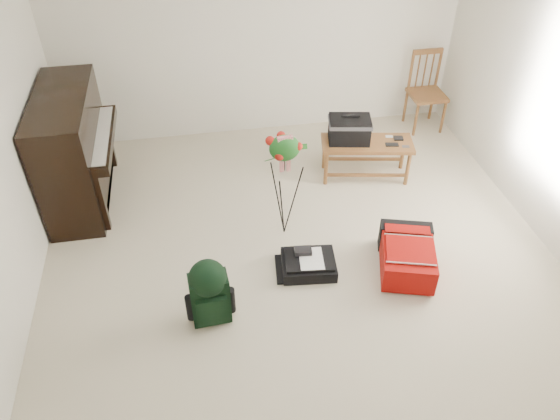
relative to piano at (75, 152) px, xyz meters
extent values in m
cube|color=beige|center=(2.19, -1.60, -0.60)|extent=(5.00, 5.50, 0.01)
cube|color=white|center=(2.19, -1.60, 1.90)|extent=(5.00, 5.50, 0.01)
cube|color=white|center=(2.19, 1.15, 0.65)|extent=(5.00, 0.04, 2.50)
cube|color=black|center=(-0.01, 0.00, 0.03)|extent=(0.55, 1.50, 1.25)
cube|color=black|center=(0.29, 0.00, 0.13)|extent=(0.28, 1.30, 0.10)
cube|color=white|center=(0.29, 0.00, 0.18)|extent=(0.22, 1.20, 0.02)
cube|color=black|center=(0.04, 0.00, -0.55)|extent=(0.45, 1.30, 0.10)
cube|color=brown|center=(3.22, -0.16, -0.15)|extent=(1.10, 0.60, 0.04)
cylinder|color=brown|center=(2.75, -0.33, -0.39)|extent=(0.05, 0.05, 0.43)
cylinder|color=brown|center=(2.75, 0.01, -0.39)|extent=(0.05, 0.05, 0.43)
cylinder|color=brown|center=(3.69, -0.33, -0.39)|extent=(0.05, 0.05, 0.43)
cylinder|color=brown|center=(3.69, 0.01, -0.39)|extent=(0.05, 0.05, 0.43)
cube|color=brown|center=(4.33, 0.80, -0.13)|extent=(0.44, 0.44, 0.04)
cylinder|color=brown|center=(4.14, 0.61, -0.37)|extent=(0.04, 0.04, 0.45)
cylinder|color=brown|center=(4.14, 0.99, -0.37)|extent=(0.04, 0.04, 0.45)
cylinder|color=brown|center=(4.52, 0.61, -0.37)|extent=(0.04, 0.04, 0.45)
cylinder|color=brown|center=(4.52, 0.99, -0.37)|extent=(0.04, 0.04, 0.45)
cube|color=brown|center=(4.33, 0.99, 0.39)|extent=(0.40, 0.04, 0.06)
cylinder|color=brown|center=(4.14, 0.99, 0.14)|extent=(0.04, 0.04, 0.55)
cylinder|color=brown|center=(4.52, 0.99, 0.14)|extent=(0.04, 0.04, 0.55)
cube|color=#AB0F07|center=(3.16, -1.73, -0.44)|extent=(0.67, 0.83, 0.28)
cube|color=black|center=(3.16, -1.45, -0.44)|extent=(0.53, 0.30, 0.30)
cube|color=#AB0F07|center=(3.16, -1.78, -0.29)|extent=(0.53, 0.52, 0.02)
cube|color=silver|center=(3.16, -1.99, -0.28)|extent=(0.44, 0.14, 0.01)
cube|color=black|center=(2.23, -1.58, -0.54)|extent=(0.55, 0.46, 0.12)
cube|color=black|center=(2.23, -1.58, -0.46)|extent=(0.49, 0.40, 0.03)
cube|color=white|center=(2.25, -1.60, -0.44)|extent=(0.26, 0.33, 0.01)
cube|color=black|center=(2.18, -1.52, -0.41)|extent=(0.17, 0.12, 0.05)
cube|color=black|center=(1.26, -2.01, -0.35)|extent=(0.34, 0.22, 0.50)
cube|color=black|center=(1.26, -2.13, -0.38)|extent=(0.27, 0.07, 0.29)
sphere|color=black|center=(1.26, -2.01, -0.10)|extent=(0.32, 0.32, 0.32)
cube|color=black|center=(1.18, -1.90, -0.36)|extent=(0.05, 0.04, 0.44)
cube|color=black|center=(1.34, -1.90, -0.36)|extent=(0.05, 0.04, 0.44)
cylinder|color=black|center=(2.10, -0.99, 0.34)|extent=(0.01, 0.01, 0.31)
ellipsoid|color=#1B571B|center=(2.10, -0.99, 0.44)|extent=(0.29, 0.21, 0.27)
cube|color=red|center=(2.10, -1.01, 0.53)|extent=(0.15, 0.05, 0.08)
camera|label=1|loc=(1.29, -5.22, 3.20)|focal=35.00mm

